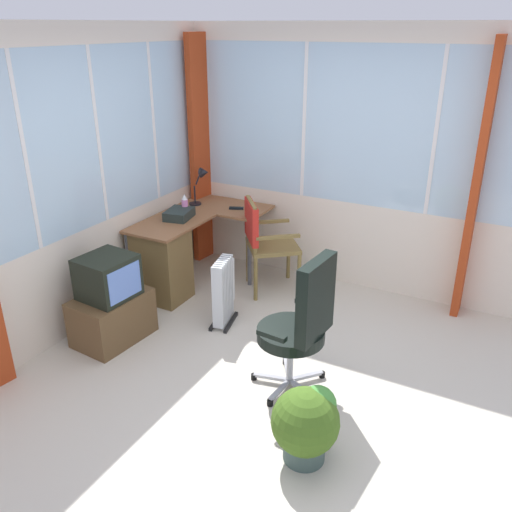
{
  "coord_description": "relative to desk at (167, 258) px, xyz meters",
  "views": [
    {
      "loc": [
        -3.04,
        -1.46,
        2.53
      ],
      "look_at": [
        0.58,
        0.47,
        0.74
      ],
      "focal_mm": 37.42,
      "sensor_mm": 36.0,
      "label": 1
    }
  ],
  "objects": [
    {
      "name": "tv_on_stand",
      "position": [
        -0.9,
        -0.08,
        -0.07
      ],
      "size": [
        0.68,
        0.49,
        0.78
      ],
      "color": "brown",
      "rests_on": "ground"
    },
    {
      "name": "wooden_armchair",
      "position": [
        0.53,
        -0.77,
        0.21
      ],
      "size": [
        0.67,
        0.67,
        0.96
      ],
      "color": "olive",
      "rests_on": "ground"
    },
    {
      "name": "space_heater",
      "position": [
        -0.2,
        -0.78,
        -0.09
      ],
      "size": [
        0.41,
        0.24,
        0.63
      ],
      "color": "silver",
      "rests_on": "ground"
    },
    {
      "name": "curtain_corner",
      "position": [
        1.0,
        0.21,
        0.82
      ],
      "size": [
        0.33,
        0.11,
        2.46
      ],
      "primitive_type": "cube",
      "rotation": [
        0.0,
        0.0,
        -0.11
      ],
      "color": "#AA3A18",
      "rests_on": "ground"
    },
    {
      "name": "east_window_panel",
      "position": [
        1.13,
        -1.59,
        0.87
      ],
      "size": [
        0.07,
        3.8,
        2.56
      ],
      "color": "beige",
      "rests_on": "ground"
    },
    {
      "name": "office_chair",
      "position": [
        -0.79,
        -1.79,
        0.19
      ],
      "size": [
        0.61,
        0.58,
        1.09
      ],
      "color": "#B7B7BF",
      "rests_on": "ground"
    },
    {
      "name": "curtain_east_far",
      "position": [
        1.05,
        -2.63,
        0.82
      ],
      "size": [
        0.33,
        0.08,
        2.46
      ],
      "primitive_type": "cube",
      "rotation": [
        0.0,
        0.0,
        0.02
      ],
      "color": "#AA3A18",
      "rests_on": "ground"
    },
    {
      "name": "desk",
      "position": [
        0.0,
        0.0,
        0.0
      ],
      "size": [
        1.4,
        0.95,
        0.74
      ],
      "color": "brown",
      "rests_on": "ground"
    },
    {
      "name": "ground",
      "position": [
        -0.81,
        -1.59,
        -0.44
      ],
      "size": [
        4.82,
        4.8,
        0.06
      ],
      "primitive_type": "cube",
      "color": "beige"
    },
    {
      "name": "north_window_panel",
      "position": [
        -0.81,
        0.34,
        0.87
      ],
      "size": [
        3.82,
        0.07,
        2.56
      ],
      "color": "beige",
      "rests_on": "ground"
    },
    {
      "name": "paper_tray",
      "position": [
        0.25,
        0.0,
        0.38
      ],
      "size": [
        0.34,
        0.28,
        0.09
      ],
      "primitive_type": "cube",
      "rotation": [
        0.0,
        0.0,
        0.2
      ],
      "color": "#232D2A",
      "rests_on": "desk"
    },
    {
      "name": "potted_plant",
      "position": [
        -1.41,
        -2.1,
        -0.13
      ],
      "size": [
        0.43,
        0.43,
        0.5
      ],
      "color": "#3B504A",
      "rests_on": "ground"
    },
    {
      "name": "tv_remote",
      "position": [
        0.77,
        -0.36,
        0.34
      ],
      "size": [
        0.1,
        0.16,
        0.02
      ],
      "primitive_type": "cube",
      "rotation": [
        0.0,
        0.0,
        0.4
      ],
      "color": "black",
      "rests_on": "desk"
    },
    {
      "name": "spray_bottle",
      "position": [
        0.37,
        0.02,
        0.44
      ],
      "size": [
        0.06,
        0.06,
        0.22
      ],
      "color": "pink",
      "rests_on": "desk"
    },
    {
      "name": "desk_lamp",
      "position": [
        0.77,
        0.06,
        0.6
      ],
      "size": [
        0.22,
        0.19,
        0.4
      ],
      "color": "black",
      "rests_on": "desk"
    }
  ]
}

